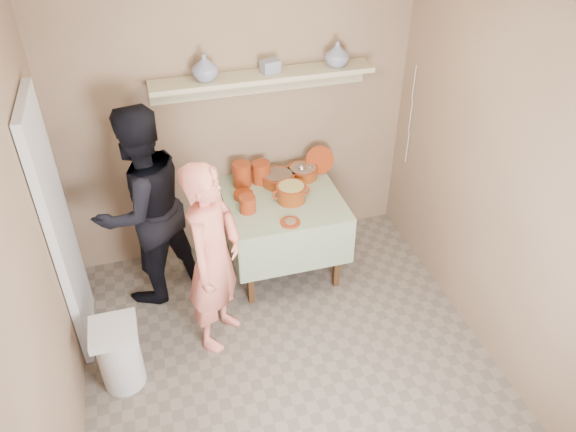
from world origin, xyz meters
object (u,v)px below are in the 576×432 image
object	(u,v)px
person_helper	(143,208)
serving_table	(282,208)
cazuela_rice	(291,192)
trash_bin	(119,355)
person_cook	(214,258)

from	to	relation	value
person_helper	serving_table	xyz separation A→B (m)	(1.14, -0.01, -0.22)
cazuela_rice	trash_bin	size ratio (longest dim) A/B	0.59
serving_table	trash_bin	size ratio (longest dim) A/B	1.74
person_helper	trash_bin	distance (m)	1.14
person_cook	serving_table	size ratio (longest dim) A/B	1.62
person_helper	serving_table	size ratio (longest dim) A/B	1.77
person_helper	trash_bin	xyz separation A→B (m)	(-0.32, -0.93, -0.58)
person_helper	cazuela_rice	bearing A→B (deg)	145.30
person_helper	serving_table	bearing A→B (deg)	148.64
serving_table	cazuela_rice	bearing A→B (deg)	-49.30
cazuela_rice	person_helper	bearing A→B (deg)	176.19
person_cook	cazuela_rice	distance (m)	0.96
cazuela_rice	trash_bin	world-z (taller)	cazuela_rice
trash_bin	person_cook	bearing A→B (deg)	18.93
person_cook	cazuela_rice	world-z (taller)	person_cook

